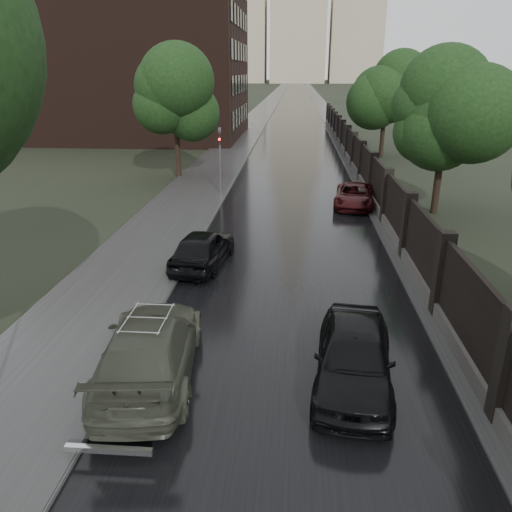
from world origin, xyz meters
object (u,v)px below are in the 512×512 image
(tree_right_b, at_px, (446,116))
(volga_sedan, at_px, (150,348))
(hatchback_left, at_px, (203,248))
(traffic_light, at_px, (220,155))
(car_right_far, at_px, (354,196))
(tree_right_c, at_px, (386,98))
(car_right_near, at_px, (354,356))
(tree_left_far, at_px, (175,100))

(tree_right_b, relative_size, volga_sedan, 1.29)
(hatchback_left, bearing_deg, tree_right_b, -135.02)
(tree_right_b, bearing_deg, traffic_light, 165.76)
(tree_right_b, bearing_deg, car_right_far, 166.15)
(tree_right_c, height_order, hatchback_left, tree_right_c)
(volga_sedan, bearing_deg, tree_right_c, -113.86)
(volga_sedan, bearing_deg, traffic_light, -93.18)
(car_right_far, bearing_deg, traffic_light, 173.19)
(hatchback_left, relative_size, car_right_far, 0.96)
(car_right_near, bearing_deg, traffic_light, 113.82)
(tree_left_far, bearing_deg, tree_right_c, 32.83)
(tree_right_c, bearing_deg, car_right_far, -103.57)
(tree_right_b, distance_m, car_right_far, 6.05)
(volga_sedan, distance_m, car_right_near, 4.90)
(tree_right_b, height_order, car_right_near, tree_right_b)
(traffic_light, bearing_deg, car_right_far, -14.45)
(tree_left_far, bearing_deg, car_right_near, -68.09)
(tree_right_b, height_order, hatchback_left, tree_right_b)
(traffic_light, bearing_deg, volga_sedan, -86.98)
(tree_left_far, distance_m, car_right_near, 26.11)
(volga_sedan, relative_size, hatchback_left, 1.28)
(traffic_light, xyz_separation_m, car_right_far, (7.70, -1.98, -1.78))
(volga_sedan, height_order, car_right_far, volga_sedan)
(tree_right_c, distance_m, hatchback_left, 28.91)
(tree_right_c, relative_size, car_right_near, 1.56)
(tree_left_far, distance_m, traffic_light, 6.84)
(tree_right_c, xyz_separation_m, traffic_light, (-11.80, -15.01, -2.55))
(volga_sedan, height_order, car_right_near, volga_sedan)
(tree_right_c, distance_m, volga_sedan, 35.85)
(hatchback_left, height_order, car_right_far, hatchback_left)
(tree_left_far, height_order, traffic_light, tree_left_far)
(volga_sedan, bearing_deg, car_right_near, 174.57)
(traffic_light, height_order, volga_sedan, traffic_light)
(tree_right_c, bearing_deg, traffic_light, -128.18)
(tree_left_far, bearing_deg, tree_right_b, -27.30)
(traffic_light, relative_size, car_right_far, 0.90)
(tree_right_b, bearing_deg, volga_sedan, -124.13)
(car_right_near, bearing_deg, car_right_far, 90.36)
(traffic_light, xyz_separation_m, volga_sedan, (1.00, -18.93, -1.61))
(volga_sedan, relative_size, car_right_near, 1.21)
(tree_right_c, height_order, volga_sedan, tree_right_c)
(tree_left_far, distance_m, hatchback_left, 17.70)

